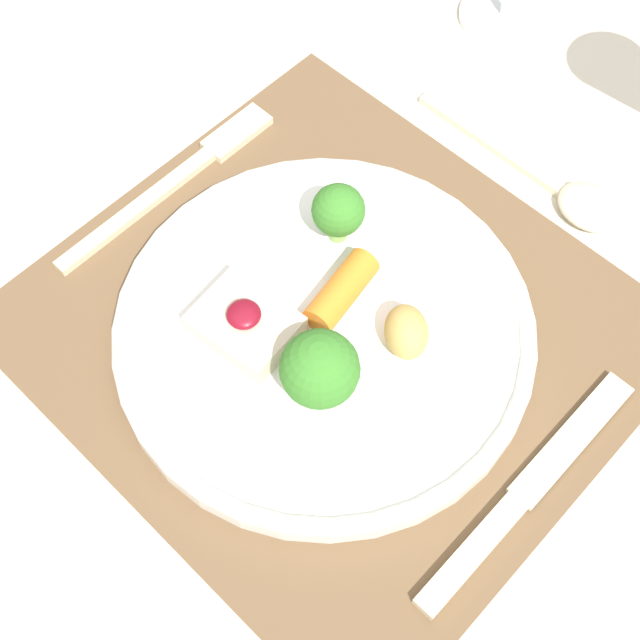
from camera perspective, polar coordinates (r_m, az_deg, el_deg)
The scene contains 7 objects.
ground_plane at distance 1.35m, azimuth 0.42°, elevation -16.03°, with size 8.00×8.00×0.00m, color gray.
dining_table at distance 0.72m, azimuth 0.76°, elevation -4.17°, with size 1.10×1.20×0.75m.
placemat at distance 0.64m, azimuth 0.86°, elevation -0.62°, with size 0.40×0.37×0.00m, color brown.
dinner_plate at distance 0.62m, azimuth -0.01°, elevation -0.32°, with size 0.30×0.30×0.08m.
fork at distance 0.72m, azimuth -8.81°, elevation 9.17°, with size 0.02×0.21×0.01m.
knife at distance 0.60m, azimuth 12.35°, elevation -11.47°, with size 0.02×0.21×0.01m.
spoon at distance 0.73m, azimuth 15.57°, elevation 7.87°, with size 0.20×0.04×0.02m.
Camera 1 is at (0.20, -0.23, 1.31)m, focal length 50.00 mm.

